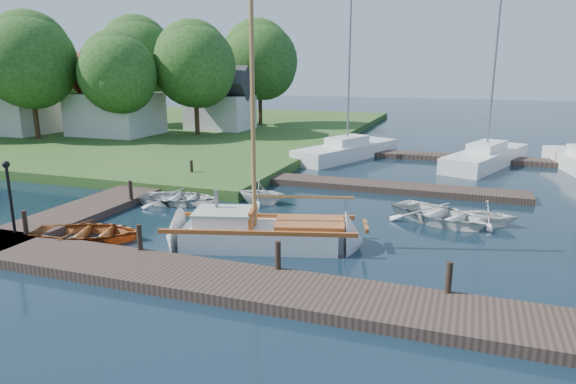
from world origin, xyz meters
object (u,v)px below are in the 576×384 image
(tender_b, at_px, (261,190))
(tree_7, at_px, (260,60))
(mooring_post_5, at_px, (191,168))
(tree_5, at_px, (50,69))
(tree_4, at_px, (138,58))
(tender_a, at_px, (179,196))
(mooring_post_2, at_px, (278,255))
(dinghy, at_px, (88,230))
(tree_3, at_px, (195,65))
(house_c, at_px, (220,104))
(sailboat, at_px, (266,236))
(house_b, at_px, (15,104))
(tree_1, at_px, (30,61))
(mooring_post_3, at_px, (449,277))
(lamp_post, at_px, (9,187))
(tender_c, at_px, (440,212))
(marina_boat_0, at_px, (347,150))
(mooring_post_0, at_px, (25,222))
(tender_d, at_px, (490,212))
(mooring_post_1, at_px, (139,237))
(tree_2, at_px, (118,73))
(house_a, at_px, (115,103))
(mooring_post_4, at_px, (131,190))
(marina_boat_3, at_px, (486,156))

(tender_b, distance_m, tree_7, 26.41)
(mooring_post_5, relative_size, tree_5, 0.10)
(tree_4, bearing_deg, tender_a, -51.58)
(mooring_post_2, distance_m, dinghy, 7.25)
(tree_3, bearing_deg, house_c, 90.03)
(sailboat, height_order, tree_4, tree_4)
(house_b, bearing_deg, tree_1, -25.98)
(mooring_post_3, height_order, lamp_post, lamp_post)
(mooring_post_2, height_order, tender_c, mooring_post_2)
(tender_c, distance_m, tree_3, 25.70)
(tender_c, height_order, marina_boat_0, marina_boat_0)
(mooring_post_0, xyz_separation_m, tender_c, (12.86, 7.03, -0.30))
(mooring_post_2, height_order, mooring_post_3, same)
(sailboat, xyz_separation_m, tender_d, (6.94, 4.87, 0.17))
(marina_boat_0, bearing_deg, mooring_post_1, -163.02)
(tree_7, bearing_deg, tender_c, -54.14)
(mooring_post_0, height_order, tree_1, tree_1)
(mooring_post_2, height_order, tender_d, mooring_post_2)
(marina_boat_0, xyz_separation_m, house_b, (-26.87, -0.25, 2.21))
(mooring_post_2, xyz_separation_m, tender_a, (-6.82, 6.03, -0.35))
(mooring_post_3, xyz_separation_m, house_b, (-34.00, 19.00, 2.07))
(tree_2, bearing_deg, tender_b, -36.45)
(tender_b, bearing_deg, sailboat, -158.87)
(mooring_post_5, bearing_deg, tree_7, 103.36)
(tender_d, relative_size, house_b, 0.34)
(lamp_post, relative_size, house_c, 0.46)
(mooring_post_0, distance_m, house_a, 24.54)
(mooring_post_0, xyz_separation_m, tree_1, (-16.50, 17.05, 5.39))
(mooring_post_4, distance_m, tree_4, 27.26)
(mooring_post_1, distance_m, tree_7, 32.79)
(mooring_post_5, relative_size, sailboat, 0.08)
(house_c, bearing_deg, tree_1, -135.14)
(sailboat, xyz_separation_m, tree_5, (-30.16, 22.65, 5.07))
(tender_d, relative_size, tree_4, 0.20)
(house_b, xyz_separation_m, tree_3, (14.00, 4.05, 3.04))
(tree_5, bearing_deg, marina_boat_0, -11.36)
(tender_b, xyz_separation_m, tender_c, (7.39, -0.22, -0.18))
(mooring_post_3, bearing_deg, tender_a, 151.97)
(marina_boat_3, distance_m, tree_2, 25.60)
(mooring_post_4, distance_m, house_b, 25.32)
(marina_boat_0, bearing_deg, tree_2, 113.21)
(marina_boat_0, height_order, house_c, marina_boat_0)
(tender_c, xyz_separation_m, tree_5, (-35.36, 18.02, 5.02))
(mooring_post_0, height_order, marina_boat_0, marina_boat_0)
(sailboat, distance_m, tree_2, 25.12)
(mooring_post_5, height_order, dinghy, mooring_post_5)
(mooring_post_2, relative_size, tree_3, 0.09)
(house_c, bearing_deg, tree_2, -116.70)
(mooring_post_2, relative_size, tender_a, 0.24)
(mooring_post_2, height_order, tree_2, tree_2)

